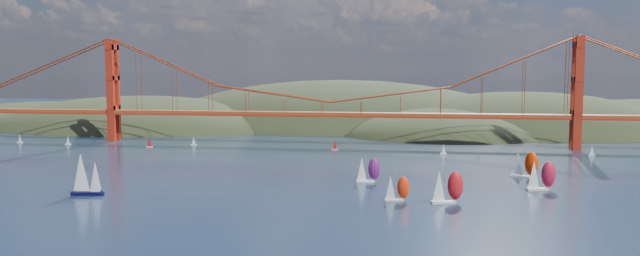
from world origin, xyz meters
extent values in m
plane|color=black|center=(0.00, 0.00, 0.00)|extent=(1200.00, 1200.00, 0.00)
ellipsoid|color=black|center=(-140.00, 260.00, -11.20)|extent=(240.00, 140.00, 64.00)
ellipsoid|color=black|center=(-10.00, 300.00, -16.80)|extent=(300.00, 180.00, 96.00)
ellipsoid|color=black|center=(110.00, 270.00, -13.30)|extent=(220.00, 140.00, 76.00)
ellipsoid|color=black|center=(60.00, 240.00, -8.40)|extent=(140.00, 110.00, 48.00)
ellipsoid|color=black|center=(-230.00, 290.00, -7.70)|extent=(200.00, 140.00, 44.00)
cube|color=#973A18|center=(0.00, 180.00, 16.00)|extent=(440.00, 7.00, 1.60)
cube|color=maroon|center=(0.00, 180.00, 14.80)|extent=(440.00, 7.00, 0.80)
cube|color=maroon|center=(-120.00, 180.00, 27.50)|extent=(4.00, 8.50, 55.00)
cube|color=maroon|center=(120.00, 180.00, 27.50)|extent=(4.00, 8.50, 55.00)
cube|color=black|center=(-58.50, 40.40, 0.56)|extent=(9.63, 3.67, 1.13)
cylinder|color=#99999E|center=(-58.04, 40.45, 7.91)|extent=(0.14, 0.14, 13.57)
cone|color=silver|center=(-60.18, 40.21, 7.23)|extent=(5.82, 5.82, 11.94)
cone|color=silver|center=(-55.71, 40.72, 5.88)|extent=(4.16, 4.16, 9.50)
cube|color=silver|center=(36.35, 45.79, 0.31)|extent=(5.35, 2.04, 0.63)
cylinder|color=#99999E|center=(36.61, 45.82, 4.54)|extent=(0.08, 0.08, 7.83)
cone|color=silver|center=(35.41, 45.69, 4.15)|extent=(3.24, 3.24, 6.89)
ellipsoid|color=red|center=(39.20, 46.12, 4.15)|extent=(3.89, 2.70, 6.58)
cube|color=silver|center=(50.71, 44.55, 0.40)|extent=(6.91, 3.40, 0.80)
cylinder|color=#99999E|center=(51.03, 44.63, 5.79)|extent=(0.10, 0.10, 9.99)
cone|color=silver|center=(49.54, 44.26, 5.29)|extent=(4.51, 4.51, 8.79)
ellipsoid|color=red|center=(54.26, 45.42, 5.29)|extent=(5.22, 3.96, 8.39)
cube|color=silver|center=(81.71, 69.10, 0.40)|extent=(6.91, 3.18, 0.80)
cylinder|color=#99999E|center=(82.03, 69.17, 5.80)|extent=(0.10, 0.10, 10.01)
cone|color=silver|center=(80.53, 68.86, 5.30)|extent=(4.42, 4.42, 8.80)
ellipsoid|color=#A3132C|center=(85.30, 69.85, 5.30)|extent=(5.17, 3.82, 8.40)
cube|color=silver|center=(80.41, 93.06, 0.40)|extent=(6.98, 4.15, 0.81)
cylinder|color=#99999E|center=(80.73, 92.94, 5.87)|extent=(0.10, 0.10, 10.12)
cone|color=silver|center=(79.27, 93.49, 5.36)|extent=(4.87, 4.87, 8.90)
ellipsoid|color=#E92D01|center=(83.88, 91.75, 5.36)|extent=(5.46, 4.44, 8.50)
cube|color=silver|center=(25.42, 75.15, 0.36)|extent=(6.14, 2.88, 0.71)
cylinder|color=#99999E|center=(25.71, 75.21, 5.15)|extent=(0.09, 0.09, 8.88)
cone|color=silver|center=(24.38, 74.92, 4.71)|extent=(3.95, 3.95, 7.81)
ellipsoid|color=#AF050B|center=(28.60, 75.85, 4.71)|extent=(4.60, 3.43, 7.46)
cube|color=silver|center=(-163.76, 161.23, 0.25)|extent=(3.00, 1.00, 0.50)
cone|color=white|center=(-163.76, 161.23, 2.60)|extent=(2.00, 2.00, 4.20)
cube|color=silver|center=(-134.77, 158.45, 0.25)|extent=(3.00, 1.00, 0.50)
cone|color=white|center=(-134.77, 158.45, 2.60)|extent=(2.00, 2.00, 4.20)
cube|color=silver|center=(-88.72, 154.85, 0.25)|extent=(3.00, 1.00, 0.50)
cone|color=red|center=(-88.72, 154.85, 2.60)|extent=(2.00, 2.00, 4.20)
cube|color=silver|center=(-69.63, 165.87, 0.25)|extent=(3.00, 1.00, 0.50)
cone|color=white|center=(-69.63, 165.87, 2.60)|extent=(2.00, 2.00, 4.20)
cube|color=silver|center=(121.30, 155.25, 0.25)|extent=(3.00, 1.00, 0.50)
cone|color=white|center=(121.30, 155.25, 2.60)|extent=(2.00, 2.00, 4.20)
cube|color=silver|center=(55.55, 151.10, 0.25)|extent=(3.00, 1.00, 0.50)
cone|color=white|center=(55.55, 151.10, 2.60)|extent=(2.00, 2.00, 4.20)
cube|color=silver|center=(4.35, 158.82, 0.25)|extent=(3.00, 1.00, 0.50)
cone|color=red|center=(4.35, 158.82, 2.60)|extent=(2.00, 2.00, 4.20)
camera|label=1|loc=(42.16, -137.81, 39.47)|focal=35.00mm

